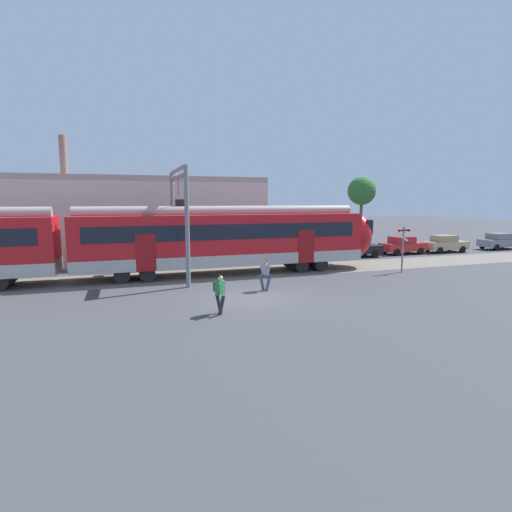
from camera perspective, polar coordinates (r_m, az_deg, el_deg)
name	(u,v)px	position (r m, az deg, el deg)	size (l,w,h in m)	color
ground_plane	(251,298)	(19.33, -0.66, -6.03)	(160.00, 160.00, 0.00)	#424247
track_bed	(33,285)	(25.39, -29.29, -3.66)	(80.00, 4.40, 0.01)	slate
pedestrian_green	(220,291)	(16.52, -5.22, -4.96)	(0.51, 0.70, 1.67)	#28282D
pedestrian_grey	(265,272)	(20.70, 1.31, -2.36)	(0.69, 0.54, 1.67)	navy
parked_car_black	(356,248)	(34.02, 14.16, 1.16)	(4.09, 1.94, 1.54)	black
parked_car_red	(403,245)	(37.09, 20.21, 1.46)	(4.03, 1.82, 1.54)	#B22323
parked_car_tan	(445,244)	(39.88, 25.37, 1.61)	(4.03, 1.82, 1.54)	tan
parked_car_grey	(500,241)	(44.81, 31.47, 1.82)	(4.04, 1.83, 1.54)	gray
catenary_gantry	(179,206)	(24.69, -11.00, 6.98)	(0.24, 6.64, 6.53)	gray
crossing_signal	(403,242)	(27.57, 20.29, 1.93)	(0.96, 0.22, 3.00)	gray
background_building	(145,220)	(31.71, -15.54, 5.03)	(18.08, 5.00, 9.20)	beige
street_tree_right	(362,191)	(44.01, 14.88, 8.90)	(2.96, 2.96, 7.12)	brown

